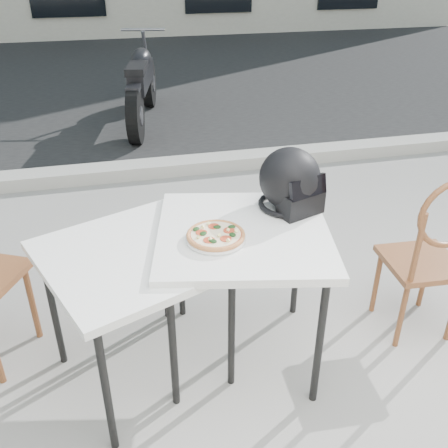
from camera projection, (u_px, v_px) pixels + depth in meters
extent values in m
plane|color=gray|center=(385.00, 404.00, 2.39)|extent=(80.00, 80.00, 0.00)
cube|color=black|center=(173.00, 76.00, 8.32)|extent=(30.00, 8.00, 0.00)
cube|color=#9E9C94|center=(232.00, 161.00, 4.91)|extent=(30.00, 0.25, 0.12)
cube|color=white|center=(244.00, 234.00, 2.34)|extent=(0.95, 0.95, 0.04)
cylinder|color=black|center=(173.00, 345.00, 2.23)|extent=(0.04, 0.04, 0.72)
cylinder|color=black|center=(319.00, 342.00, 2.25)|extent=(0.04, 0.04, 0.72)
cylinder|color=black|center=(180.00, 263.00, 2.80)|extent=(0.04, 0.04, 0.72)
cylinder|color=black|center=(297.00, 261.00, 2.82)|extent=(0.04, 0.04, 0.72)
cylinder|color=white|center=(216.00, 239.00, 2.25)|extent=(0.33, 0.33, 0.01)
torus|color=white|center=(216.00, 238.00, 2.24)|extent=(0.34, 0.34, 0.01)
cylinder|color=#C67F48|center=(216.00, 236.00, 2.24)|extent=(0.26, 0.26, 0.01)
torus|color=#C67F48|center=(216.00, 235.00, 2.23)|extent=(0.27, 0.27, 0.02)
cylinder|color=red|center=(216.00, 235.00, 2.23)|extent=(0.23, 0.23, 0.00)
cylinder|color=#F9E7BE|center=(216.00, 234.00, 2.23)|extent=(0.23, 0.23, 0.00)
cylinder|color=#BA3C20|center=(229.00, 230.00, 2.25)|extent=(0.05, 0.05, 0.00)
cylinder|color=#BA3C20|center=(214.00, 226.00, 2.29)|extent=(0.05, 0.05, 0.00)
cylinder|color=#BA3C20|center=(201.00, 233.00, 2.24)|extent=(0.05, 0.05, 0.00)
cylinder|color=#BA3C20|center=(209.00, 240.00, 2.18)|extent=(0.05, 0.05, 0.00)
cylinder|color=#BA3C20|center=(226.00, 239.00, 2.19)|extent=(0.05, 0.05, 0.00)
ellipsoid|color=#143312|center=(217.00, 227.00, 2.28)|extent=(0.04, 0.03, 0.01)
ellipsoid|color=#143312|center=(203.00, 233.00, 2.23)|extent=(0.05, 0.05, 0.01)
ellipsoid|color=#143312|center=(233.00, 235.00, 2.22)|extent=(0.03, 0.04, 0.01)
ellipsoid|color=#143312|center=(213.00, 241.00, 2.17)|extent=(0.05, 0.05, 0.01)
ellipsoid|color=#143312|center=(232.00, 227.00, 2.28)|extent=(0.04, 0.03, 0.01)
ellipsoid|color=#143312|center=(196.00, 229.00, 2.26)|extent=(0.05, 0.05, 0.01)
cylinder|color=#F7F697|center=(219.00, 235.00, 2.21)|extent=(0.01, 0.02, 0.02)
cylinder|color=#F7F697|center=(203.00, 227.00, 2.27)|extent=(0.02, 0.02, 0.02)
cylinder|color=#F7F697|center=(228.00, 230.00, 2.25)|extent=(0.02, 0.02, 0.02)
cylinder|color=#F7F697|center=(208.00, 223.00, 2.30)|extent=(0.02, 0.02, 0.02)
cylinder|color=#F7F697|center=(228.00, 240.00, 2.17)|extent=(0.02, 0.02, 0.02)
cylinder|color=#F7F697|center=(198.00, 237.00, 2.20)|extent=(0.02, 0.02, 0.02)
cylinder|color=#F7F697|center=(236.00, 231.00, 2.24)|extent=(0.02, 0.02, 0.02)
cylinder|color=#F7F697|center=(210.00, 239.00, 2.18)|extent=(0.02, 0.02, 0.02)
ellipsoid|color=black|center=(290.00, 178.00, 2.46)|extent=(0.39, 0.40, 0.31)
cube|color=black|center=(301.00, 203.00, 2.44)|extent=(0.25, 0.18, 0.12)
torus|color=black|center=(288.00, 203.00, 2.53)|extent=(0.39, 0.39, 0.03)
cube|color=black|center=(308.00, 187.00, 2.36)|extent=(0.21, 0.11, 0.10)
cube|color=brown|center=(421.00, 262.00, 2.69)|extent=(0.40, 0.40, 0.03)
cylinder|color=brown|center=(425.00, 277.00, 2.95)|extent=(0.03, 0.03, 0.42)
cylinder|color=brown|center=(377.00, 282.00, 2.90)|extent=(0.03, 0.03, 0.42)
cylinder|color=brown|center=(401.00, 315.00, 2.64)|extent=(0.03, 0.03, 0.42)
cylinder|color=brown|center=(417.00, 249.00, 2.43)|extent=(0.03, 0.03, 0.40)
cube|color=white|center=(133.00, 256.00, 2.23)|extent=(1.00, 1.00, 0.04)
cylinder|color=black|center=(106.00, 390.00, 2.02)|extent=(0.04, 0.04, 0.69)
cylinder|color=black|center=(232.00, 329.00, 2.34)|extent=(0.04, 0.04, 0.69)
cylinder|color=black|center=(53.00, 309.00, 2.47)|extent=(0.04, 0.04, 0.69)
cylinder|color=black|center=(165.00, 267.00, 2.79)|extent=(0.04, 0.04, 0.69)
cylinder|color=brown|center=(32.00, 302.00, 2.69)|extent=(0.05, 0.05, 0.47)
cylinder|color=black|center=(149.00, 83.00, 6.63)|extent=(0.25, 0.63, 0.62)
cylinder|color=gray|center=(149.00, 83.00, 6.63)|extent=(0.18, 0.23, 0.21)
cylinder|color=black|center=(135.00, 116.00, 5.38)|extent=(0.25, 0.63, 0.62)
cylinder|color=gray|center=(135.00, 116.00, 5.38)|extent=(0.18, 0.23, 0.21)
cube|color=black|center=(141.00, 76.00, 5.88)|extent=(0.40, 1.09, 0.23)
ellipsoid|color=black|center=(141.00, 58.00, 5.93)|extent=(0.31, 0.47, 0.23)
cube|color=black|center=(137.00, 68.00, 5.53)|extent=(0.31, 0.55, 0.08)
cylinder|color=gray|center=(146.00, 59.00, 6.40)|extent=(0.11, 0.33, 0.73)
cylinder|color=gray|center=(143.00, 30.00, 6.11)|extent=(0.53, 0.14, 0.03)
cube|color=black|center=(133.00, 88.00, 5.25)|extent=(0.19, 0.25, 0.05)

